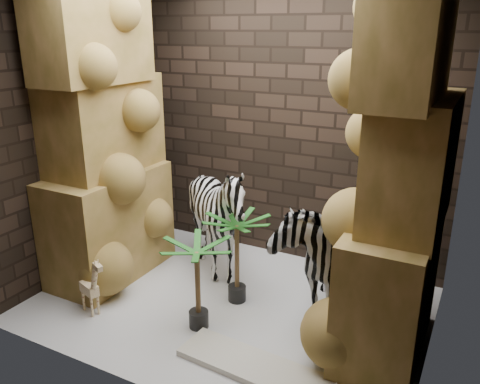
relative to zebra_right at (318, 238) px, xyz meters
The scene contains 13 objects.
floor 1.06m from the zebra_right, 155.69° to the right, with size 3.50×3.50×0.00m, color silver.
wall_back 1.42m from the zebra_right, 128.26° to the left, with size 3.50×3.50×0.00m, color black.
wall_front 1.91m from the zebra_right, 114.72° to the right, with size 3.50×3.50×0.00m, color black.
wall_left 2.62m from the zebra_right, behind, with size 3.00×3.00×0.00m, color black.
wall_right 1.34m from the zebra_right, 17.79° to the right, with size 3.00×3.00×0.00m, color black.
rock_pillar_left 2.29m from the zebra_right, behind, with size 0.68×1.30×3.00m, color tan, non-canonical shape.
rock_pillar_right 1.11m from the zebra_right, 25.34° to the right, with size 0.58×1.25×3.00m, color tan, non-canonical shape.
zebra_right is the anchor object (origin of this frame).
zebra_left 1.11m from the zebra_right, behind, with size 1.03×1.27×1.15m, color white.
giraffe_toy 2.09m from the zebra_right, 150.16° to the right, with size 0.32×0.11×0.61m, color beige, non-canonical shape.
palm_front 0.78m from the zebra_right, 162.14° to the right, with size 0.36×0.36×0.87m, color #1A4A12, non-canonical shape.
palm_back 1.13m from the zebra_right, 136.10° to the right, with size 0.36×0.36×0.81m, color #1A4A12, non-canonical shape.
surfboard 1.25m from the zebra_right, 89.12° to the right, with size 1.48×0.36×0.05m, color beige.
Camera 1 is at (1.93, -3.46, 2.47)m, focal length 36.29 mm.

